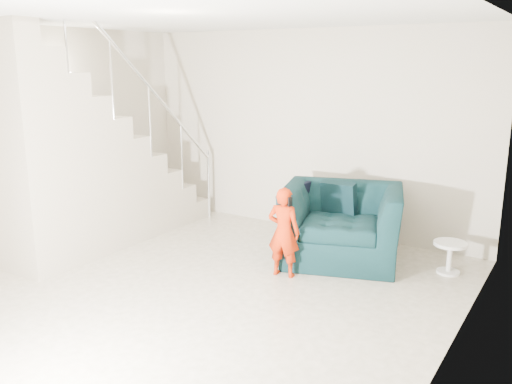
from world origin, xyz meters
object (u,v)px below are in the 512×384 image
at_px(armchair, 342,224).
at_px(staircase, 79,173).
at_px(toddler, 284,232).
at_px(side_table, 450,252).

distance_m(armchair, staircase, 3.24).
height_order(toddler, staircase, staircase).
xyz_separation_m(side_table, staircase, (-4.11, -1.52, 0.71)).
xyz_separation_m(armchair, toddler, (-0.33, -0.79, 0.06)).
xyz_separation_m(toddler, side_table, (1.52, 1.02, -0.25)).
height_order(side_table, staircase, staircase).
relative_size(toddler, staircase, 0.27).
xyz_separation_m(toddler, staircase, (-2.59, -0.50, 0.45)).
bearing_deg(staircase, armchair, 23.94).
bearing_deg(armchair, side_table, -7.24).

